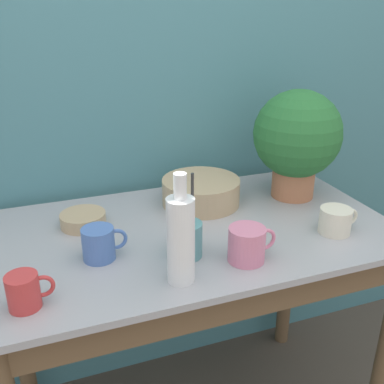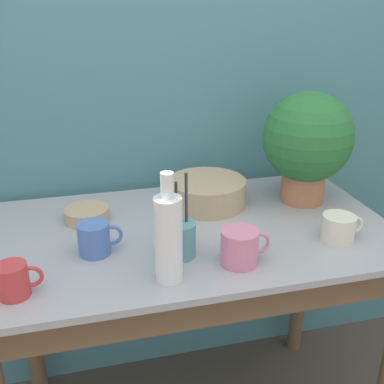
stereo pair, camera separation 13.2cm
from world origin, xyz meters
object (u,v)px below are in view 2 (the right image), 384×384
(bottle_tall, at_px, (168,237))
(utensil_cup, at_px, (180,238))
(bowl_wash_large, at_px, (207,192))
(mug_blue, at_px, (95,238))
(mug_cream, at_px, (339,228))
(mug_pink, at_px, (240,247))
(potted_plant, at_px, (307,141))
(mug_red, at_px, (14,280))
(bowl_small_tan, at_px, (87,214))

(bottle_tall, bearing_deg, utensil_cup, 64.35)
(bowl_wash_large, height_order, mug_blue, mug_blue)
(bowl_wash_large, distance_m, mug_cream, 0.45)
(bottle_tall, xyz_separation_m, mug_cream, (0.51, 0.08, -0.08))
(utensil_cup, bearing_deg, mug_pink, -28.40)
(potted_plant, bearing_deg, mug_red, -159.27)
(mug_blue, bearing_deg, bowl_small_tan, 94.50)
(potted_plant, distance_m, bowl_wash_large, 0.37)
(mug_blue, height_order, bowl_small_tan, mug_blue)
(mug_pink, bearing_deg, mug_red, -179.17)
(mug_cream, bearing_deg, potted_plant, 84.38)
(mug_pink, height_order, bowl_small_tan, mug_pink)
(potted_plant, relative_size, bowl_small_tan, 2.70)
(bowl_wash_large, relative_size, mug_red, 2.47)
(mug_cream, relative_size, mug_pink, 0.93)
(mug_pink, distance_m, mug_red, 0.56)
(mug_pink, height_order, utensil_cup, utensil_cup)
(bottle_tall, bearing_deg, bowl_small_tan, 116.11)
(bottle_tall, height_order, bowl_small_tan, bottle_tall)
(bottle_tall, distance_m, bowl_small_tan, 0.44)
(mug_cream, bearing_deg, mug_blue, 172.27)
(bowl_wash_large, height_order, bottle_tall, bottle_tall)
(mug_blue, height_order, utensil_cup, utensil_cup)
(bowl_small_tan, bearing_deg, mug_red, -115.85)
(mug_blue, xyz_separation_m, bowl_small_tan, (-0.02, 0.21, -0.02))
(mug_blue, distance_m, bowl_small_tan, 0.21)
(mug_cream, distance_m, mug_pink, 0.32)
(potted_plant, distance_m, utensil_cup, 0.57)
(mug_cream, bearing_deg, bottle_tall, -171.28)
(mug_cream, xyz_separation_m, mug_red, (-0.87, -0.06, 0.00))
(bowl_small_tan, bearing_deg, bottle_tall, -63.89)
(mug_red, distance_m, bowl_small_tan, 0.40)
(bottle_tall, relative_size, mug_cream, 2.24)
(mug_pink, bearing_deg, mug_cream, 9.03)
(bowl_small_tan, bearing_deg, bowl_wash_large, 4.19)
(potted_plant, xyz_separation_m, bowl_small_tan, (-0.73, 0.02, -0.19))
(utensil_cup, bearing_deg, mug_blue, 163.56)
(potted_plant, xyz_separation_m, mug_cream, (-0.03, -0.28, -0.17))
(mug_blue, relative_size, bowl_small_tan, 0.88)
(potted_plant, distance_m, mug_blue, 0.75)
(mug_red, bearing_deg, bottle_tall, -3.17)
(bowl_wash_large, distance_m, bottle_tall, 0.47)
(mug_pink, height_order, mug_red, mug_pink)
(potted_plant, relative_size, mug_pink, 2.77)
(mug_blue, bearing_deg, mug_cream, -7.73)
(utensil_cup, bearing_deg, potted_plant, 27.57)
(bowl_wash_large, xyz_separation_m, mug_red, (-0.57, -0.39, -0.00))
(bowl_wash_large, relative_size, mug_pink, 1.94)
(bottle_tall, xyz_separation_m, bowl_small_tan, (-0.19, 0.38, -0.10))
(bowl_wash_large, relative_size, mug_cream, 2.08)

